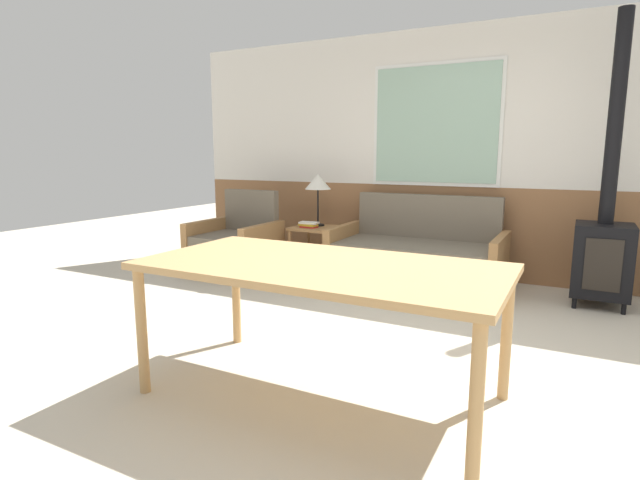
{
  "coord_description": "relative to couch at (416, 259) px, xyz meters",
  "views": [
    {
      "loc": [
        0.99,
        -2.95,
        1.37
      ],
      "look_at": [
        -1.1,
        1.02,
        0.58
      ],
      "focal_mm": 28.0,
      "sensor_mm": 36.0,
      "label": 1
    }
  ],
  "objects": [
    {
      "name": "ground_plane",
      "position": [
        0.49,
        -2.05,
        -0.27
      ],
      "size": [
        16.0,
        16.0,
        0.0
      ],
      "primitive_type": "plane",
      "color": "beige"
    },
    {
      "name": "wood_stove",
      "position": [
        1.69,
        0.04,
        0.35
      ],
      "size": [
        0.47,
        0.49,
        2.56
      ],
      "color": "black",
      "rests_on": "ground_plane"
    },
    {
      "name": "book_stack",
      "position": [
        -1.24,
        -0.09,
        0.29
      ],
      "size": [
        0.23,
        0.14,
        0.06
      ],
      "color": "#B22823",
      "rests_on": "side_table"
    },
    {
      "name": "couch",
      "position": [
        0.0,
        0.0,
        0.0
      ],
      "size": [
        1.74,
        0.88,
        0.92
      ],
      "color": "#9E7042",
      "rests_on": "ground_plane"
    },
    {
      "name": "armchair",
      "position": [
        -1.97,
        -0.5,
        0.01
      ],
      "size": [
        0.86,
        0.8,
        0.94
      ],
      "rotation": [
        0.0,
        0.0,
        0.1
      ],
      "color": "#9E7042",
      "rests_on": "ground_plane"
    },
    {
      "name": "dining_table",
      "position": [
        0.25,
        -2.64,
        0.44
      ],
      "size": [
        1.97,
        1.0,
        0.77
      ],
      "color": "tan",
      "rests_on": "ground_plane"
    },
    {
      "name": "table_lamp",
      "position": [
        -1.21,
        0.08,
        0.76
      ],
      "size": [
        0.3,
        0.3,
        0.6
      ],
      "color": "black",
      "rests_on": "side_table"
    },
    {
      "name": "wall_back",
      "position": [
        0.47,
        0.58,
        1.1
      ],
      "size": [
        7.2,
        0.09,
        2.7
      ],
      "color": "#8E603D",
      "rests_on": "ground_plane"
    },
    {
      "name": "side_table",
      "position": [
        -1.2,
        -0.0,
        0.16
      ],
      "size": [
        0.5,
        0.5,
        0.53
      ],
      "color": "#9E7042",
      "rests_on": "ground_plane"
    }
  ]
}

